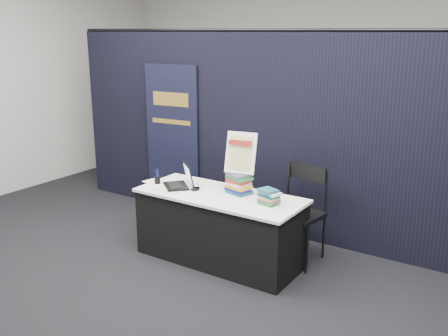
% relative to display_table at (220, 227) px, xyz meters
% --- Properties ---
extents(floor, '(8.00, 8.00, 0.00)m').
position_rel_display_table_xyz_m(floor, '(0.00, -0.55, -0.38)').
color(floor, black).
rests_on(floor, ground).
extents(wall_back, '(8.00, 0.02, 3.50)m').
position_rel_display_table_xyz_m(wall_back, '(0.00, 3.45, 1.37)').
color(wall_back, beige).
rests_on(wall_back, floor).
extents(drape_partition, '(6.00, 0.08, 2.40)m').
position_rel_display_table_xyz_m(drape_partition, '(0.00, 1.05, 0.82)').
color(drape_partition, black).
rests_on(drape_partition, floor).
extents(display_table, '(1.80, 0.75, 0.75)m').
position_rel_display_table_xyz_m(display_table, '(0.00, 0.00, 0.00)').
color(display_table, black).
rests_on(display_table, floor).
extents(laptop, '(0.41, 0.45, 0.25)m').
position_rel_display_table_xyz_m(laptop, '(-0.54, -0.01, 0.43)').
color(laptop, black).
rests_on(laptop, display_table).
extents(mouse, '(0.09, 0.13, 0.04)m').
position_rel_display_table_xyz_m(mouse, '(-0.29, -0.03, 0.39)').
color(mouse, black).
rests_on(mouse, display_table).
extents(brochure_left, '(0.32, 0.25, 0.00)m').
position_rel_display_table_xyz_m(brochure_left, '(-0.84, -0.04, 0.38)').
color(brochure_left, white).
rests_on(brochure_left, display_table).
extents(brochure_mid, '(0.30, 0.23, 0.00)m').
position_rel_display_table_xyz_m(brochure_mid, '(-0.67, -0.09, 0.38)').
color(brochure_mid, white).
rests_on(brochure_mid, display_table).
extents(brochure_right, '(0.39, 0.33, 0.00)m').
position_rel_display_table_xyz_m(brochure_right, '(-0.54, -0.21, 0.38)').
color(brochure_right, silver).
rests_on(brochure_right, display_table).
extents(pen_cup, '(0.09, 0.09, 0.08)m').
position_rel_display_table_xyz_m(pen_cup, '(-0.79, -0.08, 0.42)').
color(pen_cup, black).
rests_on(pen_cup, display_table).
extents(book_stack_tall, '(0.27, 0.24, 0.22)m').
position_rel_display_table_xyz_m(book_stack_tall, '(0.16, 0.13, 0.48)').
color(book_stack_tall, '#194E62').
rests_on(book_stack_tall, display_table).
extents(book_stack_short, '(0.21, 0.18, 0.16)m').
position_rel_display_table_xyz_m(book_stack_short, '(0.58, 0.01, 0.45)').
color(book_stack_short, '#217D30').
rests_on(book_stack_short, display_table).
extents(info_sign, '(0.34, 0.19, 0.44)m').
position_rel_display_table_xyz_m(info_sign, '(0.16, 0.16, 0.81)').
color(info_sign, black).
rests_on(info_sign, book_stack_tall).
extents(pullup_banner, '(0.85, 0.17, 1.99)m').
position_rel_display_table_xyz_m(pullup_banner, '(-1.40, 0.95, 0.51)').
color(pullup_banner, black).
rests_on(pullup_banner, floor).
extents(stacking_chair, '(0.52, 0.53, 1.03)m').
position_rel_display_table_xyz_m(stacking_chair, '(0.70, 0.48, 0.20)').
color(stacking_chair, black).
rests_on(stacking_chair, floor).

